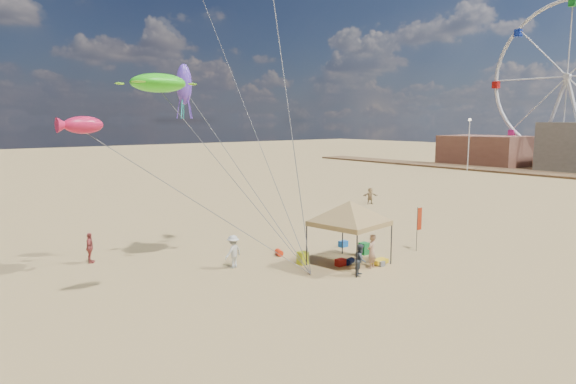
{
  "coord_description": "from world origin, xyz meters",
  "views": [
    {
      "loc": [
        -17.1,
        -18.29,
        7.87
      ],
      "look_at": [
        0.0,
        3.0,
        4.0
      ],
      "focal_mm": 31.48,
      "sensor_mm": 36.0,
      "label": 1
    }
  ],
  "objects_px": {
    "chair_green": "(364,248)",
    "person_near_a": "(372,251)",
    "chair_yellow": "(303,258)",
    "beach_cart": "(380,261)",
    "person_near_b": "(361,260)",
    "person_far_a": "(90,248)",
    "feather_flag": "(419,221)",
    "ferris_wheel": "(567,85)",
    "canopy_tent": "(350,203)",
    "lamp_north": "(469,136)",
    "person_near_c": "(233,252)",
    "cooler_blue": "(343,244)",
    "cooler_red": "(340,262)",
    "person_far_c": "(370,196)"
  },
  "relations": [
    {
      "from": "feather_flag",
      "to": "person_near_a",
      "type": "bearing_deg",
      "value": -172.07
    },
    {
      "from": "cooler_red",
      "to": "person_far_c",
      "type": "height_order",
      "value": "person_far_c"
    },
    {
      "from": "person_near_a",
      "to": "person_near_b",
      "type": "xyz_separation_m",
      "value": [
        -1.38,
        -0.49,
        -0.11
      ]
    },
    {
      "from": "lamp_north",
      "to": "feather_flag",
      "type": "bearing_deg",
      "value": -151.23
    },
    {
      "from": "person_near_b",
      "to": "person_far_a",
      "type": "xyz_separation_m",
      "value": [
        -10.08,
        10.99,
        0.05
      ]
    },
    {
      "from": "chair_yellow",
      "to": "chair_green",
      "type": "bearing_deg",
      "value": -9.08
    },
    {
      "from": "feather_flag",
      "to": "person_near_b",
      "type": "distance_m",
      "value": 6.54
    },
    {
      "from": "beach_cart",
      "to": "ferris_wheel",
      "type": "distance_m",
      "value": 72.3
    },
    {
      "from": "cooler_blue",
      "to": "beach_cart",
      "type": "bearing_deg",
      "value": -107.05
    },
    {
      "from": "person_near_c",
      "to": "person_far_c",
      "type": "height_order",
      "value": "person_near_c"
    },
    {
      "from": "cooler_red",
      "to": "person_near_c",
      "type": "relative_size",
      "value": 0.3
    },
    {
      "from": "ferris_wheel",
      "to": "canopy_tent",
      "type": "bearing_deg",
      "value": -165.17
    },
    {
      "from": "person_near_c",
      "to": "person_near_b",
      "type": "bearing_deg",
      "value": 113.21
    },
    {
      "from": "chair_yellow",
      "to": "lamp_north",
      "type": "xyz_separation_m",
      "value": [
        54.53,
        23.72,
        5.17
      ]
    },
    {
      "from": "feather_flag",
      "to": "person_near_a",
      "type": "height_order",
      "value": "feather_flag"
    },
    {
      "from": "lamp_north",
      "to": "ferris_wheel",
      "type": "relative_size",
      "value": 0.3
    },
    {
      "from": "feather_flag",
      "to": "beach_cart",
      "type": "relative_size",
      "value": 3.01
    },
    {
      "from": "person_near_c",
      "to": "person_far_a",
      "type": "height_order",
      "value": "person_near_c"
    },
    {
      "from": "cooler_blue",
      "to": "ferris_wheel",
      "type": "distance_m",
      "value": 70.1
    },
    {
      "from": "feather_flag",
      "to": "person_far_a",
      "type": "bearing_deg",
      "value": 149.18
    },
    {
      "from": "person_near_b",
      "to": "lamp_north",
      "type": "distance_m",
      "value": 60.15
    },
    {
      "from": "person_near_b",
      "to": "chair_green",
      "type": "bearing_deg",
      "value": 6.64
    },
    {
      "from": "person_near_a",
      "to": "ferris_wheel",
      "type": "distance_m",
      "value": 73.0
    },
    {
      "from": "chair_yellow",
      "to": "person_far_c",
      "type": "xyz_separation_m",
      "value": [
        18.18,
        11.46,
        0.44
      ]
    },
    {
      "from": "feather_flag",
      "to": "person_near_a",
      "type": "relative_size",
      "value": 1.47
    },
    {
      "from": "person_near_b",
      "to": "person_far_a",
      "type": "height_order",
      "value": "person_far_a"
    },
    {
      "from": "cooler_red",
      "to": "beach_cart",
      "type": "height_order",
      "value": "cooler_red"
    },
    {
      "from": "person_near_b",
      "to": "lamp_north",
      "type": "relative_size",
      "value": 0.2
    },
    {
      "from": "person_near_a",
      "to": "ferris_wheel",
      "type": "bearing_deg",
      "value": 175.27
    },
    {
      "from": "feather_flag",
      "to": "ferris_wheel",
      "type": "bearing_deg",
      "value": 16.46
    },
    {
      "from": "chair_yellow",
      "to": "beach_cart",
      "type": "relative_size",
      "value": 0.78
    },
    {
      "from": "person_near_b",
      "to": "person_near_c",
      "type": "height_order",
      "value": "person_near_c"
    },
    {
      "from": "cooler_red",
      "to": "chair_yellow",
      "type": "distance_m",
      "value": 2.09
    },
    {
      "from": "chair_green",
      "to": "person_near_b",
      "type": "distance_m",
      "value": 4.2
    },
    {
      "from": "beach_cart",
      "to": "person_near_a",
      "type": "bearing_deg",
      "value": -170.93
    },
    {
      "from": "person_near_a",
      "to": "lamp_north",
      "type": "height_order",
      "value": "lamp_north"
    },
    {
      "from": "beach_cart",
      "to": "lamp_north",
      "type": "distance_m",
      "value": 57.94
    },
    {
      "from": "person_near_c",
      "to": "cooler_red",
      "type": "bearing_deg",
      "value": 127.89
    },
    {
      "from": "person_far_a",
      "to": "beach_cart",
      "type": "bearing_deg",
      "value": -106.5
    },
    {
      "from": "ferris_wheel",
      "to": "person_far_a",
      "type": "bearing_deg",
      "value": -173.52
    },
    {
      "from": "person_near_c",
      "to": "ferris_wheel",
      "type": "distance_m",
      "value": 77.44
    },
    {
      "from": "person_far_a",
      "to": "feather_flag",
      "type": "bearing_deg",
      "value": -97.22
    },
    {
      "from": "chair_green",
      "to": "lamp_north",
      "type": "xyz_separation_m",
      "value": [
        50.31,
        24.39,
        5.17
      ]
    },
    {
      "from": "canopy_tent",
      "to": "ferris_wheel",
      "type": "distance_m",
      "value": 72.73
    },
    {
      "from": "feather_flag",
      "to": "cooler_red",
      "type": "bearing_deg",
      "value": 173.82
    },
    {
      "from": "cooler_red",
      "to": "chair_green",
      "type": "bearing_deg",
      "value": 16.89
    },
    {
      "from": "cooler_blue",
      "to": "person_far_a",
      "type": "height_order",
      "value": "person_far_a"
    },
    {
      "from": "canopy_tent",
      "to": "person_near_b",
      "type": "xyz_separation_m",
      "value": [
        -0.91,
        -1.71,
        -2.62
      ]
    },
    {
      "from": "chair_green",
      "to": "person_near_a",
      "type": "bearing_deg",
      "value": -129.65
    },
    {
      "from": "person_near_c",
      "to": "lamp_north",
      "type": "relative_size",
      "value": 0.22
    }
  ]
}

